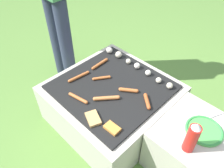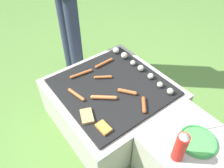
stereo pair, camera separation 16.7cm
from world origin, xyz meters
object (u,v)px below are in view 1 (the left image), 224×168
Objects in this scene: condiment_bottle at (192,137)px; plate_colorful at (204,130)px; fork_utensil at (217,115)px; sausage_front_center at (102,78)px.

plate_colorful is at bearing 86.40° from condiment_bottle.
condiment_bottle is at bearing -93.60° from plate_colorful.
condiment_bottle is at bearing -92.00° from fork_utensil.
fork_utensil is at bearing 88.00° from condiment_bottle.
plate_colorful is 0.17m from fork_utensil.
plate_colorful is at bearing -90.36° from fork_utensil.
plate_colorful is at bearing 8.26° from sausage_front_center.
plate_colorful is 0.21m from condiment_bottle.
sausage_front_center is 0.55× the size of condiment_bottle.
condiment_bottle reaches higher than plate_colorful.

